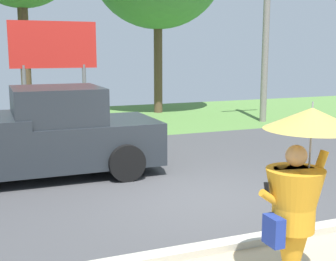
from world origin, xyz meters
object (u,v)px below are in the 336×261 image
object	(u,v)px
monk_pedestrian	(297,202)
roadside_billboard	(54,53)
pickup_truck	(35,136)
utility_pole	(266,26)

from	to	relation	value
monk_pedestrian	roadside_billboard	size ratio (longest dim) A/B	0.61
monk_pedestrian	pickup_truck	distance (m)	6.34
pickup_truck	utility_pole	size ratio (longest dim) A/B	0.78
pickup_truck	roadside_billboard	xyz separation A→B (m)	(1.06, 4.55, 1.68)
monk_pedestrian	roadside_billboard	xyz separation A→B (m)	(-0.97, 10.56, 1.46)
monk_pedestrian	utility_pole	distance (m)	12.79
utility_pole	monk_pedestrian	bearing A→B (deg)	-121.87
utility_pole	roadside_billboard	world-z (taller)	utility_pole
roadside_billboard	monk_pedestrian	bearing A→B (deg)	-84.77
pickup_truck	roadside_billboard	size ratio (longest dim) A/B	1.49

